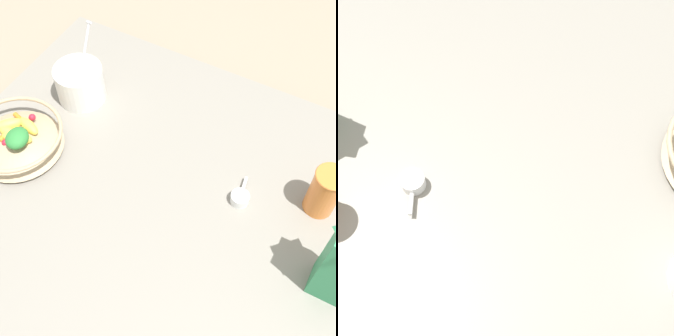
% 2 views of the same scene
% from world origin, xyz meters
% --- Properties ---
extents(ground_plane, '(6.00, 6.00, 0.00)m').
position_xyz_m(ground_plane, '(0.00, 0.00, 0.00)').
color(ground_plane, gray).
extents(countertop, '(1.08, 1.08, 0.05)m').
position_xyz_m(countertop, '(0.00, 0.00, 0.02)').
color(countertop, gray).
rests_on(countertop, ground_plane).
extents(measuring_scoop, '(0.09, 0.05, 0.03)m').
position_xyz_m(measuring_scoop, '(0.15, -0.20, 0.06)').
color(measuring_scoop, white).
rests_on(measuring_scoop, countertop).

